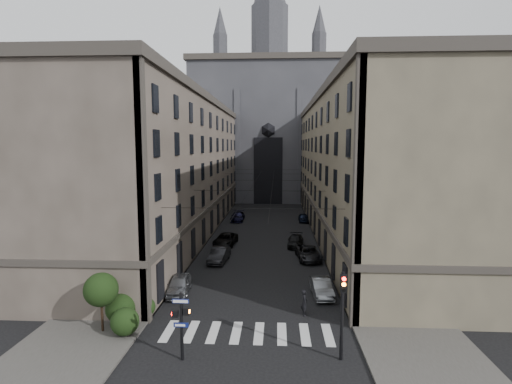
% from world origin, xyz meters
% --- Properties ---
extents(ground, '(260.00, 260.00, 0.00)m').
position_xyz_m(ground, '(0.00, 0.00, 0.00)').
color(ground, black).
rests_on(ground, ground).
extents(sidewalk_left, '(7.00, 80.00, 0.15)m').
position_xyz_m(sidewalk_left, '(-10.50, 36.00, 0.07)').
color(sidewalk_left, '#383533').
rests_on(sidewalk_left, ground).
extents(sidewalk_right, '(7.00, 80.00, 0.15)m').
position_xyz_m(sidewalk_right, '(10.50, 36.00, 0.07)').
color(sidewalk_right, '#383533').
rests_on(sidewalk_right, ground).
extents(zebra_crossing, '(11.00, 3.20, 0.01)m').
position_xyz_m(zebra_crossing, '(0.00, 5.00, 0.01)').
color(zebra_crossing, beige).
rests_on(zebra_crossing, ground).
extents(building_left, '(13.60, 60.60, 18.85)m').
position_xyz_m(building_left, '(-13.44, 36.00, 9.34)').
color(building_left, '#463D35').
rests_on(building_left, ground).
extents(building_right, '(13.60, 60.60, 18.85)m').
position_xyz_m(building_right, '(13.44, 36.00, 9.34)').
color(building_right, brown).
rests_on(building_right, ground).
extents(gothic_tower, '(35.00, 23.00, 58.00)m').
position_xyz_m(gothic_tower, '(0.00, 74.96, 17.80)').
color(gothic_tower, '#2D2D33').
rests_on(gothic_tower, ground).
extents(pedestrian_signal_left, '(1.02, 0.38, 4.00)m').
position_xyz_m(pedestrian_signal_left, '(-3.51, 1.50, 2.32)').
color(pedestrian_signal_left, black).
rests_on(pedestrian_signal_left, ground).
extents(traffic_light_right, '(0.34, 0.50, 5.20)m').
position_xyz_m(traffic_light_right, '(5.60, 1.92, 3.29)').
color(traffic_light_right, black).
rests_on(traffic_light_right, ground).
extents(shrub_cluster, '(3.90, 4.40, 3.90)m').
position_xyz_m(shrub_cluster, '(-8.72, 5.01, 1.80)').
color(shrub_cluster, black).
rests_on(shrub_cluster, sidewalk_left).
extents(tram_wires, '(14.00, 60.00, 0.43)m').
position_xyz_m(tram_wires, '(0.00, 35.63, 7.25)').
color(tram_wires, black).
rests_on(tram_wires, ground).
extents(car_left_near, '(2.22, 4.61, 1.52)m').
position_xyz_m(car_left_near, '(-6.20, 11.72, 0.76)').
color(car_left_near, slate).
rests_on(car_left_near, ground).
extents(car_left_midnear, '(2.03, 4.76, 1.52)m').
position_xyz_m(car_left_midnear, '(-4.20, 21.02, 0.76)').
color(car_left_midnear, black).
rests_on(car_left_midnear, ground).
extents(car_left_midfar, '(2.86, 5.38, 1.44)m').
position_xyz_m(car_left_midfar, '(-4.44, 28.15, 0.72)').
color(car_left_midfar, black).
rests_on(car_left_midfar, ground).
extents(car_left_far, '(2.11, 5.06, 1.46)m').
position_xyz_m(car_left_far, '(-4.52, 44.27, 0.73)').
color(car_left_far, black).
rests_on(car_left_far, ground).
extents(car_right_near, '(1.78, 4.36, 1.41)m').
position_xyz_m(car_right_near, '(5.55, 11.86, 0.70)').
color(car_right_near, slate).
rests_on(car_right_near, ground).
extents(car_right_midnear, '(2.78, 5.26, 1.41)m').
position_xyz_m(car_right_midnear, '(5.31, 22.28, 0.70)').
color(car_right_midnear, black).
rests_on(car_right_midnear, ground).
extents(car_right_midfar, '(2.24, 4.75, 1.34)m').
position_xyz_m(car_right_midfar, '(4.20, 27.98, 0.67)').
color(car_right_midfar, black).
rests_on(car_right_midfar, ground).
extents(car_right_far, '(1.58, 3.86, 1.31)m').
position_xyz_m(car_right_far, '(6.20, 44.03, 0.66)').
color(car_right_far, black).
rests_on(car_right_far, ground).
extents(pedestrian, '(0.54, 0.75, 1.92)m').
position_xyz_m(pedestrian, '(3.90, 8.00, 0.96)').
color(pedestrian, black).
rests_on(pedestrian, ground).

